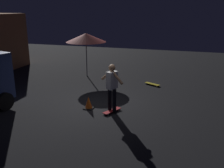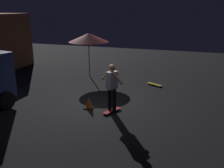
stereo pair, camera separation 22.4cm
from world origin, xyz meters
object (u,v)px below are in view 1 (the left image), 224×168
Objects in this scene: skateboard_spare at (152,84)px; skater at (112,84)px; patio_umbrella at (86,38)px; traffic_cone at (89,103)px; skateboard_ridden at (112,111)px.

skateboard_spare is 0.47× the size of skater.
skater is at bearing -147.30° from patio_umbrella.
traffic_cone is (0.07, 0.92, -0.83)m from skater.
skater is 1.24m from traffic_cone.
traffic_cone is (-4.27, -1.86, -1.86)m from patio_umbrella.
skateboard_spare is at bearing -26.20° from traffic_cone.
traffic_cone is at bearing -156.44° from patio_umbrella.
skateboard_ridden is 1.72× the size of traffic_cone.
skateboard_ridden and skateboard_spare have the same top height.
skateboard_ridden is at bearing -94.30° from traffic_cone.
patio_umbrella reaches higher than skateboard_ridden.
traffic_cone is at bearing 85.70° from skater.
skateboard_ridden is (-4.34, -2.78, -2.02)m from patio_umbrella.
traffic_cone is at bearing 153.80° from skateboard_spare.
patio_umbrella reaches higher than traffic_cone.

